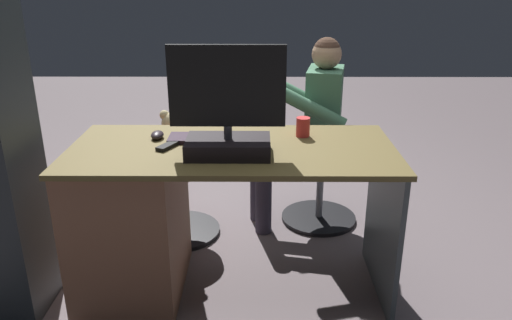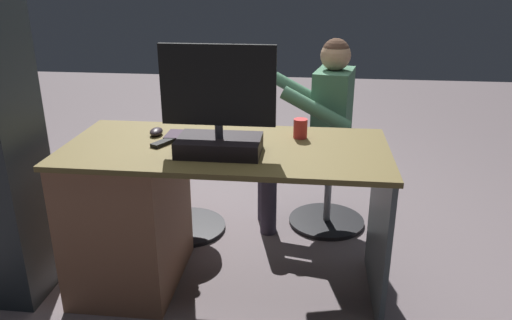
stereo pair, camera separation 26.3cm
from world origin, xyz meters
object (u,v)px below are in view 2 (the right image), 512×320
Objects in this scene: desk at (148,210)px; teddy_bear at (181,136)px; cup at (300,128)px; computer_mouse at (156,132)px; monitor at (219,120)px; office_chair_teddy at (184,189)px; tv_remote at (165,142)px; visitor_chair at (328,183)px; keyboard at (209,137)px; person at (317,122)px.

desk is 4.92× the size of teddy_bear.
computer_mouse is at bearing 3.19° from cup.
monitor reaches higher than office_chair_teddy.
teddy_bear reaches higher than office_chair_teddy.
tv_remote is (0.63, 0.16, -0.04)m from cup.
computer_mouse is at bearing 34.57° from visitor_chair.
keyboard is 0.88× the size of visitor_chair.
computer_mouse reaches higher than keyboard.
desk is 1.29× the size of person.
keyboard is at bearing 45.90° from visitor_chair.
person is at bearing -168.68° from office_chair_teddy.
tv_remote is at bearing 97.78° from office_chair_teddy.
person is (-0.79, -0.59, -0.10)m from computer_mouse.
cup is at bearing 150.21° from teddy_bear.
teddy_bear is at bearing -55.08° from tv_remote.
office_chair_teddy is (0.70, -0.39, -0.53)m from cup.
office_chair_teddy is at bearing -93.72° from desk.
monitor is 1.04× the size of visitor_chair.
monitor is (-0.39, 0.10, 0.51)m from desk.
cup is (-0.44, -0.06, 0.04)m from keyboard.
cup is at bearing -167.73° from desk.
teddy_bear is at bearing -61.80° from monitor.
teddy_bear is at bearing -90.00° from office_chair_teddy.
tv_remote is (0.19, 0.10, -0.00)m from keyboard.
office_chair_teddy is at bearing -90.32° from computer_mouse.
person is (-0.08, -0.55, -0.13)m from cup.
monitor is 5.30× the size of cup.
computer_mouse is at bearing -30.41° from tv_remote.
keyboard reaches higher than tv_remote.
desk is 16.00× the size of cup.
visitor_chair is at bearing -134.10° from keyboard.
office_chair_teddy is at bearing -29.10° from cup.
computer_mouse is at bearing 89.68° from office_chair_teddy.
office_chair_teddy is (0.08, -0.56, -0.50)m from tv_remote.
monitor is 0.94m from person.
teddy_bear is 0.80m from person.
tv_remote is at bearing 45.03° from person.
monitor is 3.32× the size of tv_remote.
tv_remote is 0.59m from teddy_bear.
monitor is at bearing 118.60° from office_chair_teddy.
keyboard is at bearing -162.11° from desk.
monitor is 0.43× the size of person.
tv_remote is 1.19m from visitor_chair.
office_chair_teddy is at bearing 11.32° from person.
desk is 0.48m from keyboard.
desk reaches higher than visitor_chair.
tv_remote reaches higher than visitor_chair.
keyboard is 0.56m from teddy_bear.
desk reaches higher than office_chair_teddy.
person is at bearing -139.22° from desk.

